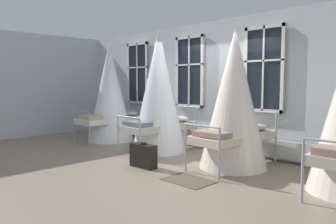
% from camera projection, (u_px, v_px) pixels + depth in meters
% --- Properties ---
extents(ground, '(19.42, 19.42, 0.00)m').
position_uv_depth(ground, '(186.00, 159.00, 6.79)').
color(ground, gray).
extents(back_wall_with_windows, '(10.55, 0.10, 3.04)m').
position_uv_depth(back_wall_with_windows, '(226.00, 86.00, 7.60)').
color(back_wall_with_windows, silver).
rests_on(back_wall_with_windows, ground).
extents(end_wall_left, '(0.10, 7.16, 3.04)m').
position_uv_depth(end_wall_left, '(4.00, 85.00, 9.16)').
color(end_wall_left, silver).
rests_on(end_wall_left, ground).
extents(window_bank, '(7.05, 0.10, 2.68)m').
position_uv_depth(window_bank, '(222.00, 108.00, 7.56)').
color(window_bank, black).
rests_on(window_bank, ground).
extents(cot_first, '(1.27, 1.83, 2.66)m').
position_uv_depth(cot_first, '(110.00, 94.00, 8.98)').
color(cot_first, '#9EA3A8').
rests_on(cot_first, ground).
extents(cot_second, '(1.27, 1.84, 2.82)m').
position_uv_depth(cot_second, '(159.00, 92.00, 7.54)').
color(cot_second, '#9EA3A8').
rests_on(cot_second, ground).
extents(cot_third, '(1.27, 1.85, 2.59)m').
position_uv_depth(cot_third, '(234.00, 101.00, 6.08)').
color(cot_third, '#9EA3A8').
rests_on(cot_third, ground).
extents(rug_third, '(0.80, 0.56, 0.01)m').
position_uv_depth(rug_third, '(188.00, 180.00, 5.31)').
color(rug_third, brown).
rests_on(rug_third, ground).
extents(suitcase_dark, '(0.57, 0.23, 0.47)m').
position_uv_depth(suitcase_dark, '(143.00, 156.00, 6.15)').
color(suitcase_dark, black).
rests_on(suitcase_dark, ground).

